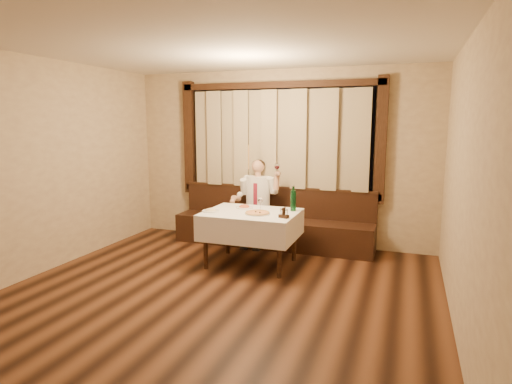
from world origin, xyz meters
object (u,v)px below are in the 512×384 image
(pizza, at_px, (257,213))
(pasta_red, at_px, (244,206))
(dining_table, at_px, (251,219))
(cruet_caddy, at_px, (284,214))
(green_bottle, at_px, (293,200))
(pasta_cream, at_px, (211,209))
(seated_man, at_px, (257,196))
(banquette, at_px, (273,226))

(pizza, relative_size, pasta_red, 1.40)
(dining_table, relative_size, pizza, 3.69)
(cruet_caddy, bearing_deg, green_bottle, 105.31)
(pasta_cream, xyz_separation_m, seated_man, (0.28, 1.11, 0.02))
(cruet_caddy, bearing_deg, banquette, 128.45)
(pasta_red, bearing_deg, dining_table, -49.15)
(pizza, distance_m, cruet_caddy, 0.41)
(pasta_red, xyz_separation_m, pasta_cream, (-0.35, -0.38, -0.00))
(seated_man, bearing_deg, dining_table, -74.99)
(banquette, height_order, pasta_red, banquette)
(dining_table, bearing_deg, pasta_cream, -161.95)
(pizza, distance_m, green_bottle, 0.55)
(cruet_caddy, bearing_deg, pasta_cream, -167.07)
(dining_table, distance_m, pasta_red, 0.31)
(pizza, distance_m, pasta_cream, 0.66)
(pizza, relative_size, cruet_caddy, 2.46)
(pasta_red, bearing_deg, banquette, 77.33)
(pizza, height_order, pasta_cream, pasta_cream)
(dining_table, distance_m, pizza, 0.21)
(banquette, xyz_separation_m, seated_man, (-0.25, -0.09, 0.50))
(cruet_caddy, bearing_deg, dining_table, 173.07)
(banquette, relative_size, seated_man, 2.32)
(pasta_cream, bearing_deg, cruet_caddy, -2.38)
(banquette, bearing_deg, green_bottle, -55.64)
(pizza, xyz_separation_m, green_bottle, (0.40, 0.36, 0.14))
(dining_table, bearing_deg, banquette, 90.00)
(pasta_red, relative_size, cruet_caddy, 1.76)
(banquette, bearing_deg, pizza, -83.40)
(pizza, xyz_separation_m, pasta_red, (-0.31, 0.32, 0.02))
(pasta_red, distance_m, cruet_caddy, 0.83)
(dining_table, height_order, cruet_caddy, cruet_caddy)
(banquette, height_order, green_bottle, green_bottle)
(banquette, xyz_separation_m, pizza, (0.13, -1.14, 0.46))
(pasta_red, relative_size, pasta_cream, 1.04)
(banquette, height_order, dining_table, banquette)
(pasta_red, bearing_deg, pizza, -45.84)
(pasta_cream, relative_size, green_bottle, 0.66)
(dining_table, height_order, green_bottle, green_bottle)
(banquette, bearing_deg, pasta_cream, -113.90)
(pizza, height_order, green_bottle, green_bottle)
(cruet_caddy, bearing_deg, pasta_red, 164.33)
(dining_table, height_order, pasta_red, pasta_red)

